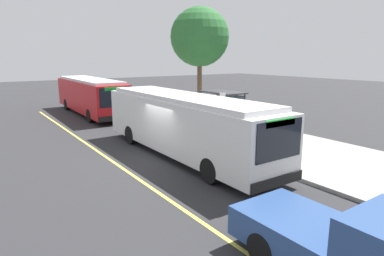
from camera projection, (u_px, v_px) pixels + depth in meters
ground_plane at (165, 159)px, 15.61m from camera, size 120.00×120.00×0.00m
sidewalk_curb at (256, 139)px, 18.92m from camera, size 44.00×6.40×0.15m
lane_stripe_center at (121, 167)px, 14.39m from camera, size 36.00×0.14×0.01m
transit_bus_main at (183, 123)px, 15.76m from camera, size 11.76×2.64×2.95m
transit_bus_second at (90, 95)px, 27.45m from camera, size 11.62×2.80×2.95m
pickup_truck at (365, 256)px, 6.51m from camera, size 5.41×2.07×1.85m
bus_shelter at (222, 102)px, 20.62m from camera, size 2.90×1.60×2.48m
waiting_bench at (223, 124)px, 20.55m from camera, size 1.60×0.48×0.95m
route_sign_post at (223, 112)px, 16.89m from camera, size 0.44×0.08×2.80m
pedestrian_commuter at (247, 126)px, 17.54m from camera, size 0.24×0.40×1.69m
street_tree_near_shelter at (200, 37)px, 25.03m from camera, size 4.44×4.44×8.25m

